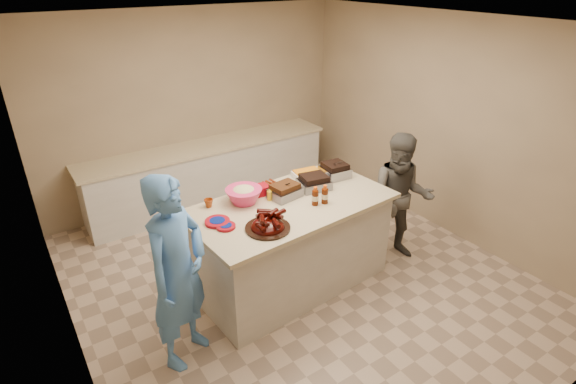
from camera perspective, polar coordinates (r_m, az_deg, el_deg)
room at (r=5.18m, az=1.00°, el=-10.65°), size 4.50×5.00×2.70m
back_counter at (r=6.62m, az=-9.88°, el=2.30°), size 3.60×0.64×0.90m
island at (r=5.10m, az=0.32°, el=-11.29°), size 2.18×1.25×1.00m
rib_platter at (r=4.12m, az=-2.59°, el=-4.71°), size 0.51×0.51×0.17m
pulled_pork_tray at (r=4.67m, az=-0.39°, el=-0.64°), size 0.35×0.28×0.10m
brisket_tray at (r=4.86m, az=3.30°, el=0.48°), size 0.36×0.32×0.10m
roasting_pan at (r=5.15m, az=5.93°, el=1.96°), size 0.31×0.31×0.11m
coleslaw_bowl at (r=4.59m, az=-5.58°, el=-1.30°), size 0.40×0.40×0.26m
sausage_plate at (r=4.81m, az=-2.36°, el=0.21°), size 0.32×0.32×0.05m
mac_cheese_dish at (r=5.11m, az=2.47°, el=1.87°), size 0.35×0.28×0.08m
bbq_bottle_a at (r=4.52m, az=3.44°, el=-1.62°), size 0.07×0.07×0.20m
bbq_bottle_b at (r=4.56m, az=4.66°, el=-1.40°), size 0.07×0.07×0.20m
mustard_bottle at (r=4.61m, az=-2.36°, el=-1.03°), size 0.05×0.05×0.13m
sauce_bowl at (r=4.67m, az=-0.59°, el=-0.61°), size 0.13×0.05×0.13m
plate_stack_large at (r=4.25m, az=-8.94°, el=-3.90°), size 0.25×0.25×0.03m
plate_stack_small at (r=4.17m, az=-7.89°, el=-4.50°), size 0.19×0.19×0.03m
plastic_cup at (r=4.55m, az=-10.00°, el=-1.87°), size 0.10×0.09×0.09m
basket_stack at (r=4.73m, az=-3.62°, el=-0.32°), size 0.21×0.16×0.10m
guest_blue at (r=4.43m, az=-12.50°, el=-19.22°), size 1.49×1.84×0.42m
guest_gray at (r=5.68m, az=13.21°, el=-7.65°), size 1.57×1.64×0.58m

